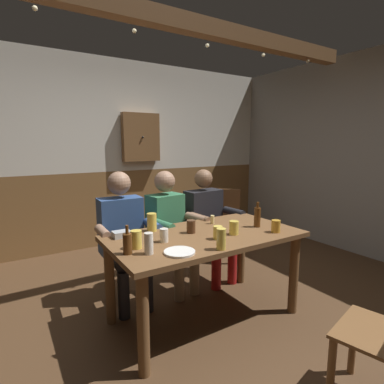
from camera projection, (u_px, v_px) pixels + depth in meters
The scene contains 26 objects.
ground_plane at pixel (201, 314), 2.71m from camera, with size 6.27×6.27×0.00m, color #4C331E.
back_wall_upper at pixel (111, 116), 4.36m from camera, with size 5.23×0.12×1.58m, color silver.
back_wall_wainscot at pixel (115, 207), 4.57m from camera, with size 5.23×0.12×1.08m, color brown.
side_wall_concrete at pixel (376, 156), 3.89m from camera, with size 0.12×4.55×2.66m, color gray.
ceiling_beam at pixel (171, 20), 2.72m from camera, with size 4.70×0.14×0.16m, color brown.
dining_table at pixel (205, 247), 2.56m from camera, with size 1.58×0.86×0.75m.
person_0 at pixel (123, 232), 2.84m from camera, with size 0.54×0.54×1.23m.
person_1 at pixel (170, 225), 3.10m from camera, with size 0.53×0.56×1.22m.
person_2 at pixel (208, 220), 3.35m from camera, with size 0.57×0.53×1.21m.
chair_empty_near_left at pixel (224, 220), 4.05m from camera, with size 0.62×0.62×0.88m.
table_candle at pixel (212, 220), 2.85m from camera, with size 0.04×0.04×0.08m, color #F9E08C.
condiment_caddy at pixel (122, 234), 2.45m from camera, with size 0.14×0.10×0.05m, color #B2B7BC.
plate_0 at pixel (180, 252), 2.10m from camera, with size 0.22×0.22×0.01m, color white.
bottle_0 at pixel (257, 217), 2.74m from camera, with size 0.06×0.06×0.23m.
bottle_1 at pixel (127, 243), 2.07m from camera, with size 0.06×0.06×0.20m.
pint_glass_0 at pixel (191, 227), 2.56m from camera, with size 0.07×0.07×0.11m, color #4C2D19.
pint_glass_1 at pixel (164, 235), 2.33m from camera, with size 0.07×0.07×0.10m, color white.
pint_glass_2 at pixel (276, 226), 2.58m from camera, with size 0.08×0.08×0.10m, color gold.
pint_glass_3 at pixel (234, 228), 2.52m from camera, with size 0.08×0.08×0.11m, color #E5C64C.
pint_glass_4 at pixel (221, 239), 2.16m from camera, with size 0.07×0.07×0.15m, color #E5C64C.
pint_glass_5 at pixel (218, 233), 2.40m from camera, with size 0.07×0.07×0.10m, color #E5C64C.
pint_glass_6 at pixel (149, 243), 2.07m from camera, with size 0.06×0.06×0.15m, color white.
pint_glass_7 at pixel (152, 222), 2.61m from camera, with size 0.08×0.08×0.15m, color #E5C64C.
pint_glass_8 at pixel (136, 239), 2.18m from camera, with size 0.08×0.08×0.13m, color #E5C64C.
wall_dart_cabinet at pixel (141, 137), 4.50m from camera, with size 0.56×0.15×0.70m.
string_lights at pixel (173, 36), 2.70m from camera, with size 3.70×0.04×0.09m.
Camera 1 is at (-1.39, -2.08, 1.50)m, focal length 28.58 mm.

